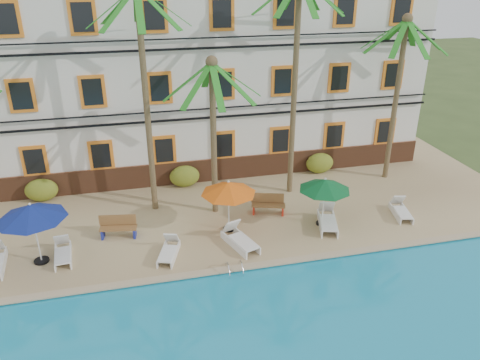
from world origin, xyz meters
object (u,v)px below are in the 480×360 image
object	(u,v)px
palm_d	(296,63)
pool_ladder	(235,271)
palm_e	(399,78)
umbrella_green	(325,185)
umbrella_red	(228,188)
bench_left	(118,226)
lounger_c	(169,251)
lounger_f	(401,210)
palm_b	(144,76)
lounger_d	(240,239)
lounger_e	(328,220)
lounger_b	(63,252)
bench_right	(268,204)
palm_c	(213,116)
umbrella_blue	(31,212)

from	to	relation	value
palm_d	pool_ladder	world-z (taller)	palm_d
palm_d	palm_e	distance (m)	5.59
umbrella_green	umbrella_red	bearing A→B (deg)	173.13
palm_d	bench_left	world-z (taller)	palm_d
lounger_c	umbrella_green	bearing A→B (deg)	7.84
umbrella_green	pool_ladder	world-z (taller)	umbrella_green
lounger_f	palm_b	bearing A→B (deg)	163.04
lounger_d	lounger_f	bearing A→B (deg)	5.34
pool_ladder	lounger_e	bearing A→B (deg)	25.73
lounger_b	lounger_e	xyz separation A→B (m)	(10.78, -0.11, 0.05)
lounger_c	bench_right	size ratio (longest dim) A/B	1.12
lounger_e	pool_ladder	size ratio (longest dim) A/B	2.84
lounger_c	pool_ladder	distance (m)	2.72
lounger_e	lounger_d	bearing A→B (deg)	-171.61
palm_c	bench_left	size ratio (longest dim) A/B	4.48
lounger_c	lounger_d	bearing A→B (deg)	2.11
lounger_f	pool_ladder	xyz separation A→B (m)	(-8.16, -2.33, -0.26)
palm_e	lounger_d	world-z (taller)	palm_e
umbrella_red	bench_left	distance (m)	4.79
palm_e	umbrella_blue	size ratio (longest dim) A/B	3.27
lounger_d	lounger_f	size ratio (longest dim) A/B	1.16
lounger_d	pool_ladder	world-z (taller)	lounger_d
bench_left	palm_b	bearing A→B (deg)	52.40
lounger_e	pool_ladder	bearing A→B (deg)	-154.27
palm_c	lounger_b	world-z (taller)	palm_c
palm_d	bench_left	xyz separation A→B (m)	(-8.22, -2.37, -5.81)
umbrella_blue	bench_right	world-z (taller)	umbrella_blue
palm_e	lounger_b	bearing A→B (deg)	-165.95
lounger_b	lounger_f	distance (m)	14.35
palm_c	palm_e	size ratio (longest dim) A/B	0.85
umbrella_green	lounger_c	distance (m)	6.93
umbrella_blue	bench_left	distance (m)	3.54
lounger_f	bench_left	world-z (taller)	bench_left
umbrella_blue	umbrella_green	distance (m)	11.41
palm_d	umbrella_red	distance (m)	6.40
palm_b	umbrella_red	size ratio (longest dim) A/B	4.23
palm_c	lounger_f	world-z (taller)	palm_c
umbrella_green	lounger_b	distance (m)	10.75
umbrella_blue	lounger_c	distance (m)	5.16
pool_ladder	palm_b	bearing A→B (deg)	113.94
umbrella_blue	umbrella_red	xyz separation A→B (m)	(7.40, 0.64, -0.18)
lounger_b	lounger_d	world-z (taller)	lounger_d
lounger_e	umbrella_red	bearing A→B (deg)	170.38
palm_e	lounger_e	distance (m)	8.12
umbrella_red	lounger_f	distance (m)	7.94
palm_b	lounger_d	world-z (taller)	palm_b
umbrella_red	lounger_b	distance (m)	6.86
umbrella_blue	palm_e	bearing A→B (deg)	13.55
bench_right	palm_e	bearing A→B (deg)	18.10
umbrella_red	lounger_c	bearing A→B (deg)	-152.26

